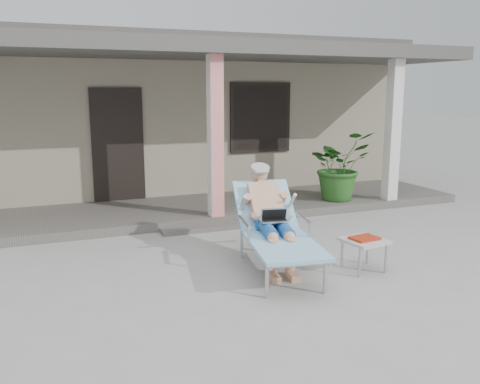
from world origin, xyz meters
name	(u,v)px	position (x,y,z in m)	size (l,w,h in m)	color
ground	(270,264)	(0.00, 0.00, 0.00)	(60.00, 60.00, 0.00)	#9E9E99
house	(157,113)	(0.00, 6.50, 1.67)	(10.40, 5.40, 3.30)	gray
porch_deck	(201,209)	(0.00, 3.00, 0.07)	(10.00, 2.00, 0.15)	#605B56
porch_overhang	(200,55)	(0.00, 2.95, 2.79)	(10.00, 2.30, 2.85)	silver
porch_step	(222,226)	(0.00, 1.85, 0.04)	(2.00, 0.30, 0.07)	#605B56
lounger	(273,204)	(0.00, -0.06, 0.81)	(1.09, 2.09, 1.31)	#B7B7BC
side_table	(364,242)	(0.98, -0.62, 0.36)	(0.54, 0.54, 0.43)	#B6B6B1
potted_palm	(339,166)	(2.59, 2.52, 0.80)	(1.17, 1.01, 1.30)	#26591E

